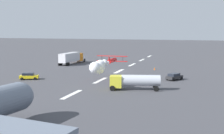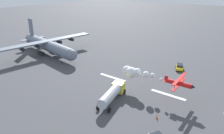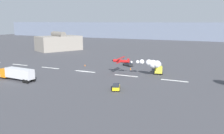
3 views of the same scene
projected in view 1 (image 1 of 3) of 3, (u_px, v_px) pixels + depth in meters
ground_plane at (119, 71)px, 84.07m from camera, size 440.00×440.00×0.00m
runway_stripe_0 at (149, 56)px, 127.82m from camera, size 8.00×0.90×0.01m
runway_stripe_1 at (142, 60)px, 113.24m from camera, size 8.00×0.90×0.01m
runway_stripe_2 at (132, 65)px, 98.66m from camera, size 8.00×0.90×0.01m
runway_stripe_3 at (119, 71)px, 84.07m from camera, size 8.00×0.90×0.01m
runway_stripe_4 at (100, 80)px, 69.49m from camera, size 8.00×0.90×0.01m
runway_stripe_5 at (72, 94)px, 54.90m from camera, size 8.00×0.90×0.01m
stunt_biplane_red at (101, 65)px, 62.30m from camera, size 16.56×7.13×2.66m
semi_truck_orange at (72, 57)px, 100.71m from camera, size 13.92×3.73×3.70m
fuel_tanker_truck at (134, 81)px, 58.70m from camera, size 4.82×9.79×2.90m
followme_car_yellow at (29, 76)px, 70.63m from camera, size 3.24×4.56×1.52m
airport_staff_sedan at (174, 76)px, 69.95m from camera, size 4.59×3.67×1.52m
traffic_cone_near at (155, 69)px, 86.61m from camera, size 0.44×0.44×0.75m
traffic_cone_far at (144, 79)px, 68.57m from camera, size 0.44×0.44×0.75m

